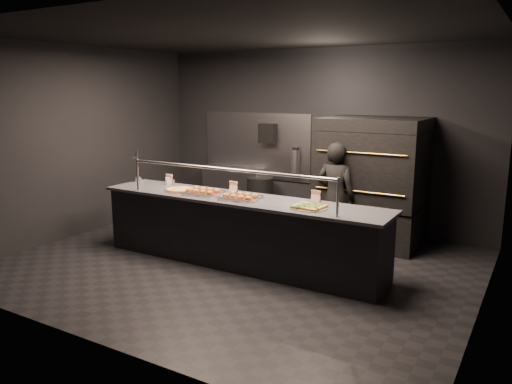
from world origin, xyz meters
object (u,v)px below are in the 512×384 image
at_px(fire_extinguisher, 295,162).
at_px(slider_tray_b, 240,197).
at_px(worker, 335,197).
at_px(slider_tray_a, 203,192).
at_px(round_pizza, 180,190).
at_px(service_counter, 239,231).
at_px(beer_tap, 138,172).
at_px(square_pizza, 309,207).
at_px(towel_dispenser, 268,133).
at_px(trash_bin, 260,199).
at_px(prep_shelf, 234,190).
at_px(pizza_oven, 372,180).

bearing_deg(fire_extinguisher, slider_tray_b, -80.31).
bearing_deg(worker, slider_tray_a, 43.15).
bearing_deg(round_pizza, slider_tray_a, -0.63).
distance_m(service_counter, worker, 1.54).
relative_size(beer_tap, square_pizza, 1.25).
distance_m(towel_dispenser, slider_tray_b, 2.71).
xyz_separation_m(towel_dispenser, trash_bin, (0.00, -0.27, -1.16)).
bearing_deg(prep_shelf, towel_dispenser, 5.71).
relative_size(towel_dispenser, square_pizza, 0.79).
xyz_separation_m(towel_dispenser, square_pizza, (1.96, -2.47, -0.61)).
height_order(slider_tray_b, worker, worker).
distance_m(slider_tray_a, square_pizza, 1.60).
distance_m(round_pizza, worker, 2.23).
distance_m(fire_extinguisher, slider_tray_b, 2.51).
bearing_deg(beer_tap, slider_tray_b, -6.69).
relative_size(pizza_oven, square_pizza, 4.33).
distance_m(pizza_oven, worker, 0.77).
bearing_deg(towel_dispenser, trash_bin, -90.00).
distance_m(pizza_oven, fire_extinguisher, 1.63).
bearing_deg(slider_tray_b, towel_dispenser, 111.57).
height_order(prep_shelf, worker, worker).
relative_size(service_counter, slider_tray_a, 6.77).
height_order(round_pizza, slider_tray_a, slider_tray_a).
bearing_deg(prep_shelf, slider_tray_b, -55.01).
bearing_deg(slider_tray_b, trash_bin, 113.98).
distance_m(slider_tray_b, square_pizza, 0.99).
xyz_separation_m(trash_bin, worker, (1.77, -0.89, 0.40)).
height_order(slider_tray_b, trash_bin, slider_tray_b).
relative_size(towel_dispenser, fire_extinguisher, 0.69).
relative_size(towel_dispenser, trash_bin, 0.45).
xyz_separation_m(service_counter, worker, (0.87, 1.23, 0.33)).
bearing_deg(slider_tray_a, trash_bin, 99.31).
xyz_separation_m(fire_extinguisher, square_pizza, (1.41, -2.48, -0.12)).
distance_m(pizza_oven, towel_dispenser, 2.23).
bearing_deg(service_counter, towel_dispenser, 110.63).
distance_m(beer_tap, round_pizza, 1.03).
relative_size(service_counter, worker, 2.58).
distance_m(prep_shelf, fire_extinguisher, 1.39).
bearing_deg(service_counter, trash_bin, 113.04).
height_order(pizza_oven, prep_shelf, pizza_oven).
bearing_deg(worker, round_pizza, 36.05).
height_order(trash_bin, worker, worker).
relative_size(towel_dispenser, slider_tray_a, 0.58).
bearing_deg(round_pizza, pizza_oven, 42.14).
height_order(slider_tray_a, square_pizza, slider_tray_a).
bearing_deg(service_counter, square_pizza, -4.24).
distance_m(fire_extinguisher, slider_tray_a, 2.46).
height_order(fire_extinguisher, square_pizza, fire_extinguisher).
bearing_deg(trash_bin, towel_dispenser, 90.00).
relative_size(prep_shelf, worker, 0.75).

